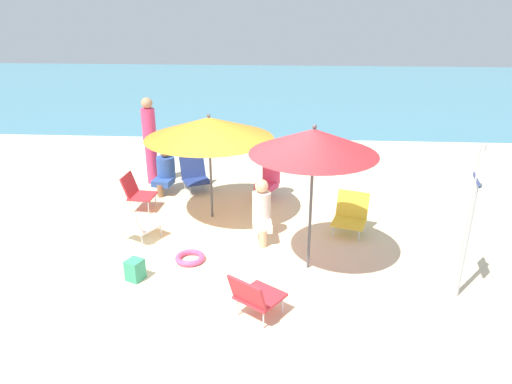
% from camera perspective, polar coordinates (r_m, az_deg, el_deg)
% --- Properties ---
extents(ground_plane, '(40.00, 40.00, 0.00)m').
position_cam_1_polar(ground_plane, '(6.84, -2.78, -8.22)').
color(ground_plane, beige).
extents(sea_water, '(40.00, 16.00, 0.01)m').
position_cam_1_polar(sea_water, '(20.63, 1.78, 12.45)').
color(sea_water, teal).
rests_on(sea_water, ground_plane).
extents(umbrella_red, '(1.66, 1.66, 2.05)m').
position_cam_1_polar(umbrella_red, '(5.96, 7.04, 6.10)').
color(umbrella_red, '#4C4C51').
rests_on(umbrella_red, ground_plane).
extents(umbrella_orange, '(2.10, 2.10, 1.80)m').
position_cam_1_polar(umbrella_orange, '(7.65, -5.74, 7.76)').
color(umbrella_orange, '#4C4C51').
rests_on(umbrella_orange, ground_plane).
extents(beach_chair_a, '(0.70, 0.73, 0.65)m').
position_cam_1_polar(beach_chair_a, '(9.29, -7.46, 2.18)').
color(beach_chair_a, navy).
rests_on(beach_chair_a, ground_plane).
extents(beach_chair_b, '(0.70, 0.72, 0.60)m').
position_cam_1_polar(beach_chair_b, '(5.52, -0.15, -12.42)').
color(beach_chair_b, red).
rests_on(beach_chair_b, ground_plane).
extents(beach_chair_c, '(0.70, 0.74, 0.59)m').
position_cam_1_polar(beach_chair_c, '(7.43, -14.30, -3.77)').
color(beach_chair_c, white).
rests_on(beach_chair_c, ground_plane).
extents(beach_chair_d, '(0.64, 0.67, 0.64)m').
position_cam_1_polar(beach_chair_d, '(7.63, 11.42, -2.62)').
color(beach_chair_d, gold).
rests_on(beach_chair_d, ground_plane).
extents(beach_chair_e, '(0.54, 0.49, 0.64)m').
position_cam_1_polar(beach_chair_e, '(8.57, -14.33, 0.11)').
color(beach_chair_e, red).
rests_on(beach_chair_e, ground_plane).
extents(person_a, '(0.27, 0.27, 1.75)m').
position_cam_1_polar(person_a, '(9.62, -12.76, 6.23)').
color(person_a, '#DB3866').
rests_on(person_a, ground_plane).
extents(person_b, '(0.33, 0.54, 0.96)m').
position_cam_1_polar(person_b, '(7.21, 0.69, -2.10)').
color(person_b, silver).
rests_on(person_b, ground_plane).
extents(person_c, '(0.40, 0.57, 0.87)m').
position_cam_1_polar(person_c, '(9.23, -10.99, 2.60)').
color(person_c, '#2D519E').
rests_on(person_c, ground_plane).
extents(person_d, '(0.48, 0.56, 0.97)m').
position_cam_1_polar(person_d, '(8.76, 1.72, 2.38)').
color(person_d, '#DB3866').
rests_on(person_d, ground_plane).
extents(warning_sign, '(0.11, 0.42, 1.98)m').
position_cam_1_polar(warning_sign, '(6.02, 24.88, -1.19)').
color(warning_sign, '#ADADB2').
rests_on(warning_sign, ground_plane).
extents(swim_ring, '(0.43, 0.43, 0.08)m').
position_cam_1_polar(swim_ring, '(6.86, -8.01, -7.93)').
color(swim_ring, '#E54C7F').
rests_on(swim_ring, ground_plane).
extents(beach_bag, '(0.27, 0.27, 0.29)m').
position_cam_1_polar(beach_bag, '(6.52, -14.49, -9.13)').
color(beach_bag, '#389970').
rests_on(beach_bag, ground_plane).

